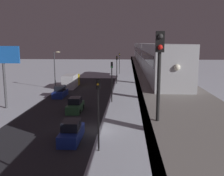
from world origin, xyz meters
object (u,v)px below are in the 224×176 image
object	(u,v)px
sedan_blue	(71,132)
sedan_green	(75,106)
traffic_light_far	(117,66)
traffic_light_distant	(119,60)
traffic_light_mid	(112,76)
sedan_blue_2	(60,92)
subway_train	(147,53)
traffic_light_near	(98,104)
box_truck	(71,81)
rail_signal	(159,61)
commercial_billboard	(3,61)

from	to	relation	value
sedan_blue	sedan_green	bearing A→B (deg)	99.59
sedan_green	traffic_light_far	distance (m)	25.25
traffic_light_far	traffic_light_distant	world-z (taller)	same
traffic_light_distant	traffic_light_mid	bearing A→B (deg)	90.00
traffic_light_far	sedan_blue_2	bearing A→B (deg)	58.34
sedan_blue_2	traffic_light_distant	world-z (taller)	traffic_light_distant
subway_train	sedan_blue	size ratio (longest dim) A/B	12.14
traffic_light_near	traffic_light_far	size ratio (longest dim) A/B	1.00
box_truck	traffic_light_near	distance (m)	33.60
rail_signal	sedan_blue	distance (m)	15.81
subway_train	box_truck	world-z (taller)	subway_train
sedan_blue	box_truck	world-z (taller)	box_truck
subway_train	commercial_billboard	bearing A→B (deg)	25.66
subway_train	traffic_light_near	distance (m)	25.04
traffic_light_mid	traffic_light_far	xyz separation A→B (m)	(0.00, -18.77, 0.00)
commercial_billboard	box_truck	bearing A→B (deg)	-107.13
subway_train	traffic_light_distant	world-z (taller)	subway_train
box_truck	commercial_billboard	world-z (taller)	commercial_billboard
traffic_light_near	commercial_billboard	xyz separation A→B (m)	(15.05, -14.11, 2.63)
sedan_green	commercial_billboard	distance (m)	12.04
sedan_blue_2	traffic_light_mid	distance (m)	10.57
subway_train	traffic_light_distant	size ratio (longest dim) A/B	8.67
subway_train	commercial_billboard	xyz separation A→B (m)	(20.84, 10.01, -0.78)
subway_train	sedan_blue_2	size ratio (longest dim) A/B	12.04
commercial_billboard	traffic_light_far	bearing A→B (deg)	-122.71
sedan_blue_2	traffic_light_near	bearing A→B (deg)	112.49
sedan_blue	commercial_billboard	size ratio (longest dim) A/B	0.51
sedan_blue	commercial_billboard	world-z (taller)	commercial_billboard
subway_train	sedan_blue	xyz separation A→B (m)	(8.69, 21.81, -6.81)
sedan_green	commercial_billboard	world-z (taller)	commercial_billboard
sedan_green	sedan_blue_2	size ratio (longest dim) A/B	0.97
box_truck	sedan_blue	bearing A→B (deg)	102.49
traffic_light_mid	traffic_light_far	size ratio (longest dim) A/B	1.00
traffic_light_near	traffic_light_far	distance (m)	37.54
box_truck	traffic_light_far	distance (m)	11.31
traffic_light_mid	traffic_light_distant	distance (m)	37.54
traffic_light_mid	traffic_light_far	distance (m)	18.77
commercial_billboard	traffic_light_distant	bearing A→B (deg)	-109.62
traffic_light_distant	traffic_light_far	bearing A→B (deg)	90.00
subway_train	traffic_light_mid	distance (m)	8.59
subway_train	traffic_light_mid	world-z (taller)	subway_train
rail_signal	traffic_light_far	bearing A→B (deg)	-85.36
subway_train	box_truck	distance (m)	18.35
traffic_light_far	sedan_blue	bearing A→B (deg)	85.29
sedan_green	box_truck	bearing A→B (deg)	104.08
sedan_blue_2	box_truck	distance (m)	9.66
rail_signal	sedan_blue_2	world-z (taller)	rail_signal
sedan_blue_2	traffic_light_near	size ratio (longest dim) A/B	0.72
sedan_blue_2	traffic_light_distant	xyz separation A→B (m)	(-9.30, -33.85, 3.40)
sedan_blue	traffic_light_far	xyz separation A→B (m)	(-2.90, -35.24, 3.40)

